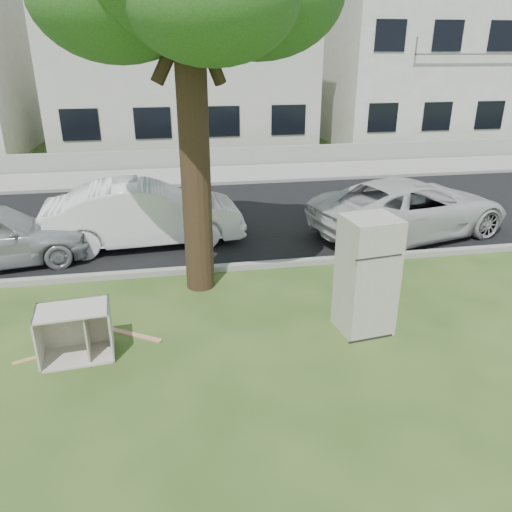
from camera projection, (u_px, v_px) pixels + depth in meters
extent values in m
plane|color=#30491A|center=(233.00, 331.00, 8.24)|extent=(120.00, 120.00, 0.00)
cube|color=black|center=(204.00, 218.00, 13.69)|extent=(120.00, 7.00, 0.01)
cube|color=gray|center=(218.00, 271.00, 10.46)|extent=(120.00, 0.18, 0.12)
cube|color=gray|center=(196.00, 186.00, 16.92)|extent=(120.00, 0.18, 0.12)
cube|color=gray|center=(193.00, 176.00, 18.23)|extent=(120.00, 2.80, 0.01)
cube|color=gray|center=(190.00, 158.00, 19.56)|extent=(120.00, 0.15, 0.70)
cylinder|color=black|center=(195.00, 153.00, 8.81)|extent=(0.54, 0.54, 5.20)
cube|color=beige|center=(181.00, 65.00, 22.76)|extent=(11.00, 8.00, 7.20)
cube|color=white|center=(424.00, 71.00, 24.81)|extent=(10.00, 8.00, 6.60)
cube|color=beige|center=(367.00, 275.00, 7.95)|extent=(0.89, 0.84, 1.94)
cube|color=beige|center=(75.00, 333.00, 7.40)|extent=(1.10, 0.74, 0.82)
cube|color=#A2824E|center=(53.00, 353.00, 7.62)|extent=(1.10, 0.52, 0.02)
cube|color=tan|center=(134.00, 335.00, 8.10)|extent=(0.90, 0.62, 0.02)
cube|color=tan|center=(51.00, 313.00, 8.77)|extent=(0.17, 0.90, 0.02)
imported|color=white|center=(145.00, 214.00, 11.65)|extent=(4.63, 1.90, 1.49)
imported|color=silver|center=(411.00, 208.00, 12.23)|extent=(5.48, 3.57, 1.40)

